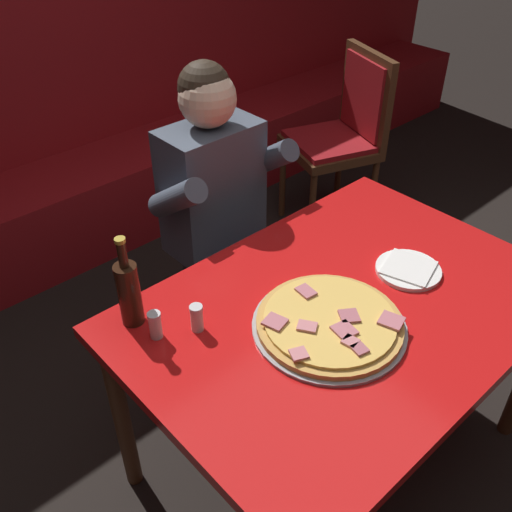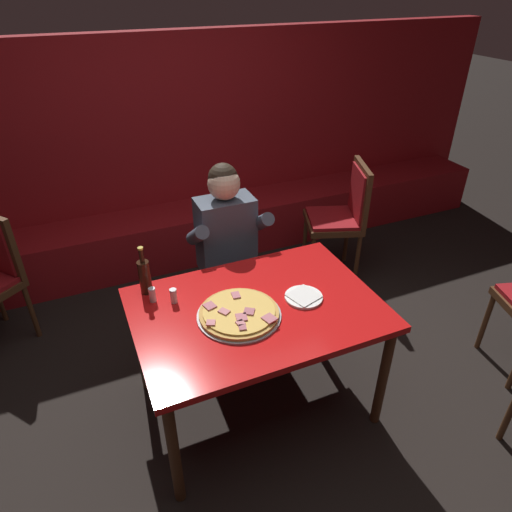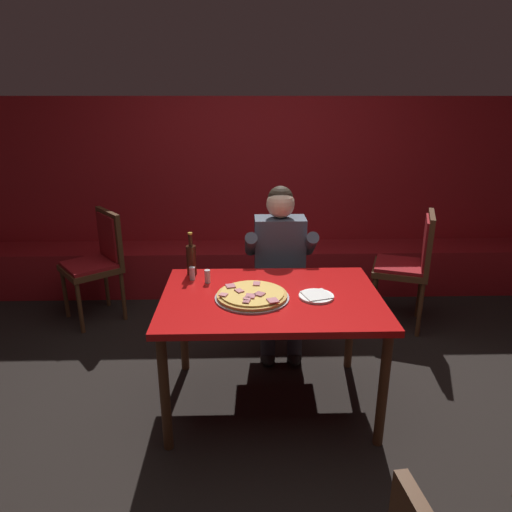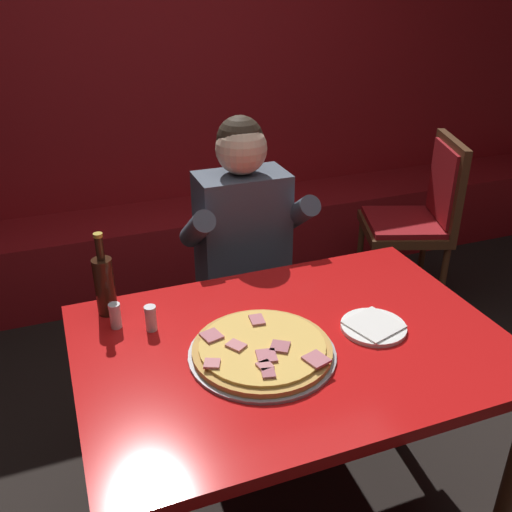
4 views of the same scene
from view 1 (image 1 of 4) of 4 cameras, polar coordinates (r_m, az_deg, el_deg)
ground_plane at (r=2.31m, az=7.10°, el=-18.91°), size 24.00×24.00×0.00m
booth_wall_panel at (r=3.28m, az=-22.47°, el=17.32°), size 6.80×0.16×1.90m
booth_bench at (r=3.30m, az=-17.38°, el=4.50°), size 6.46×0.48×0.46m
main_dining_table at (r=1.80m, az=8.72°, el=-6.60°), size 1.32×0.92×0.76m
pizza at (r=1.65m, az=7.36°, el=-6.68°), size 0.44×0.44×0.05m
plate_white_paper at (r=1.90m, az=14.99°, el=-1.31°), size 0.21×0.21×0.02m
beer_bottle at (r=1.64m, az=-12.60°, el=-3.50°), size 0.07×0.07×0.29m
shaker_red_pepper_flakes at (r=1.62m, az=-10.03°, el=-6.92°), size 0.04×0.04×0.09m
shaker_oregano at (r=1.63m, az=-5.93°, el=-6.28°), size 0.04×0.04×0.09m
diner_seated_blue_shirt at (r=2.23m, az=-2.96°, el=4.30°), size 0.53×0.53×1.27m
dining_chair_far_right at (r=3.22m, az=8.77°, el=12.40°), size 0.56×0.56×1.00m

